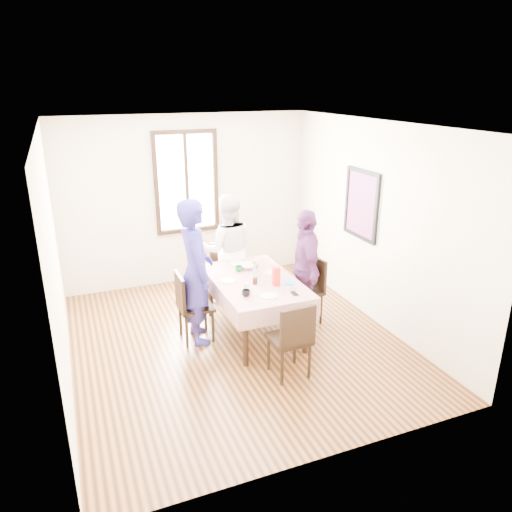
# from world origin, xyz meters

# --- Properties ---
(ground) EXTENTS (4.50, 4.50, 0.00)m
(ground) POSITION_xyz_m (0.00, 0.00, 0.00)
(ground) COLOR #301D0E
(ground) RESTS_ON ground
(back_wall) EXTENTS (4.00, 0.00, 4.00)m
(back_wall) POSITION_xyz_m (0.00, 2.25, 1.35)
(back_wall) COLOR beige
(back_wall) RESTS_ON ground
(right_wall) EXTENTS (0.00, 4.50, 4.50)m
(right_wall) POSITION_xyz_m (2.00, 0.00, 1.35)
(right_wall) COLOR beige
(right_wall) RESTS_ON ground
(window_frame) EXTENTS (1.02, 0.06, 1.62)m
(window_frame) POSITION_xyz_m (0.00, 2.23, 1.65)
(window_frame) COLOR black
(window_frame) RESTS_ON back_wall
(window_pane) EXTENTS (0.90, 0.02, 1.50)m
(window_pane) POSITION_xyz_m (0.00, 2.24, 1.65)
(window_pane) COLOR white
(window_pane) RESTS_ON back_wall
(art_poster) EXTENTS (0.04, 0.76, 0.96)m
(art_poster) POSITION_xyz_m (1.98, 0.30, 1.55)
(art_poster) COLOR red
(art_poster) RESTS_ON right_wall
(dining_table) EXTENTS (0.90, 1.51, 0.75)m
(dining_table) POSITION_xyz_m (0.31, 0.10, 0.38)
(dining_table) COLOR black
(dining_table) RESTS_ON ground
(tablecloth) EXTENTS (1.02, 1.63, 0.01)m
(tablecloth) POSITION_xyz_m (0.31, 0.10, 0.76)
(tablecloth) COLOR #58020F
(tablecloth) RESTS_ON dining_table
(chair_left) EXTENTS (0.42, 0.42, 0.91)m
(chair_left) POSITION_xyz_m (-0.44, 0.25, 0.46)
(chair_left) COLOR black
(chair_left) RESTS_ON ground
(chair_right) EXTENTS (0.47, 0.47, 0.91)m
(chair_right) POSITION_xyz_m (1.06, 0.15, 0.46)
(chair_right) COLOR black
(chair_right) RESTS_ON ground
(chair_far) EXTENTS (0.47, 0.47, 0.91)m
(chair_far) POSITION_xyz_m (0.31, 1.14, 0.46)
(chair_far) COLOR black
(chair_far) RESTS_ON ground
(chair_near) EXTENTS (0.44, 0.44, 0.91)m
(chair_near) POSITION_xyz_m (0.31, -0.94, 0.46)
(chair_near) COLOR black
(chair_near) RESTS_ON ground
(person_left) EXTENTS (0.47, 0.69, 1.85)m
(person_left) POSITION_xyz_m (-0.42, 0.25, 0.93)
(person_left) COLOR navy
(person_left) RESTS_ON ground
(person_far) EXTENTS (0.94, 0.81, 1.66)m
(person_far) POSITION_xyz_m (0.31, 1.12, 0.83)
(person_far) COLOR white
(person_far) RESTS_ON ground
(person_right) EXTENTS (0.61, 1.01, 1.60)m
(person_right) POSITION_xyz_m (1.04, 0.15, 0.80)
(person_right) COLOR #642F66
(person_right) RESTS_ON ground
(mug_black) EXTENTS (0.11, 0.11, 0.08)m
(mug_black) POSITION_xyz_m (0.02, -0.33, 0.80)
(mug_black) COLOR black
(mug_black) RESTS_ON tablecloth
(mug_flag) EXTENTS (0.13, 0.13, 0.09)m
(mug_flag) POSITION_xyz_m (0.56, 0.02, 0.81)
(mug_flag) COLOR red
(mug_flag) RESTS_ON tablecloth
(mug_green) EXTENTS (0.13, 0.13, 0.08)m
(mug_green) POSITION_xyz_m (0.22, 0.45, 0.80)
(mug_green) COLOR #0C7226
(mug_green) RESTS_ON tablecloth
(serving_bowl) EXTENTS (0.30, 0.30, 0.06)m
(serving_bowl) POSITION_xyz_m (0.38, 0.51, 0.79)
(serving_bowl) COLOR white
(serving_bowl) RESTS_ON tablecloth
(juice_carton) EXTENTS (0.08, 0.08, 0.24)m
(juice_carton) POSITION_xyz_m (0.49, -0.17, 0.88)
(juice_carton) COLOR red
(juice_carton) RESTS_ON tablecloth
(butter_tub) EXTENTS (0.11, 0.11, 0.06)m
(butter_tub) POSITION_xyz_m (0.61, -0.30, 0.79)
(butter_tub) COLOR white
(butter_tub) RESTS_ON tablecloth
(jam_jar) EXTENTS (0.06, 0.06, 0.08)m
(jam_jar) POSITION_xyz_m (0.26, -0.03, 0.80)
(jam_jar) COLOR black
(jam_jar) RESTS_ON tablecloth
(drinking_glass) EXTENTS (0.06, 0.06, 0.09)m
(drinking_glass) POSITION_xyz_m (0.10, -0.16, 0.81)
(drinking_glass) COLOR silver
(drinking_glass) RESTS_ON tablecloth
(smartphone) EXTENTS (0.07, 0.13, 0.01)m
(smartphone) POSITION_xyz_m (0.59, -0.48, 0.77)
(smartphone) COLOR black
(smartphone) RESTS_ON tablecloth
(flower_vase) EXTENTS (0.06, 0.06, 0.13)m
(flower_vase) POSITION_xyz_m (0.34, 0.15, 0.82)
(flower_vase) COLOR silver
(flower_vase) RESTS_ON tablecloth
(plate_left) EXTENTS (0.20, 0.20, 0.01)m
(plate_left) POSITION_xyz_m (-0.02, 0.18, 0.77)
(plate_left) COLOR white
(plate_left) RESTS_ON tablecloth
(plate_right) EXTENTS (0.20, 0.20, 0.01)m
(plate_right) POSITION_xyz_m (0.62, 0.23, 0.77)
(plate_right) COLOR white
(plate_right) RESTS_ON tablecloth
(plate_far) EXTENTS (0.20, 0.20, 0.01)m
(plate_far) POSITION_xyz_m (0.28, 0.71, 0.77)
(plate_far) COLOR white
(plate_far) RESTS_ON tablecloth
(plate_near) EXTENTS (0.20, 0.20, 0.01)m
(plate_near) POSITION_xyz_m (0.28, -0.44, 0.77)
(plate_near) COLOR white
(plate_near) RESTS_ON tablecloth
(butter_lid) EXTENTS (0.12, 0.12, 0.01)m
(butter_lid) POSITION_xyz_m (0.61, -0.30, 0.82)
(butter_lid) COLOR blue
(butter_lid) RESTS_ON butter_tub
(flower_bunch) EXTENTS (0.09, 0.09, 0.10)m
(flower_bunch) POSITION_xyz_m (0.34, 0.15, 0.94)
(flower_bunch) COLOR yellow
(flower_bunch) RESTS_ON flower_vase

